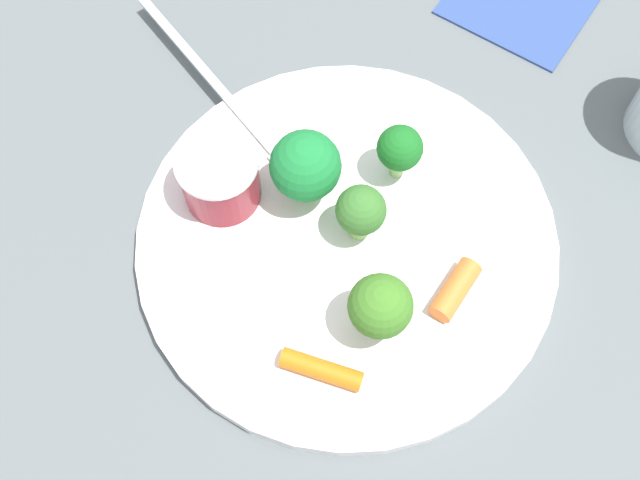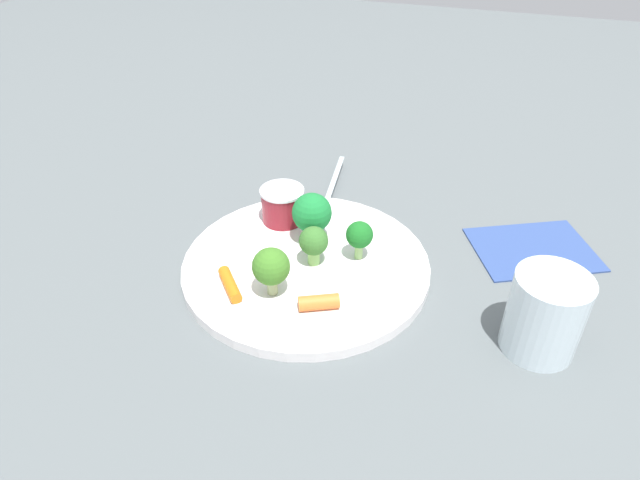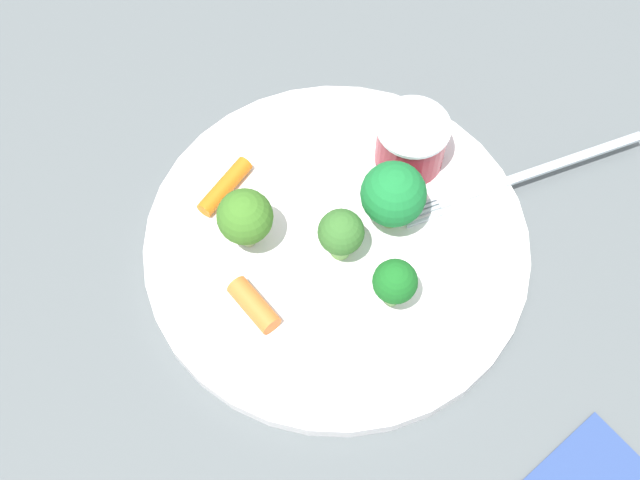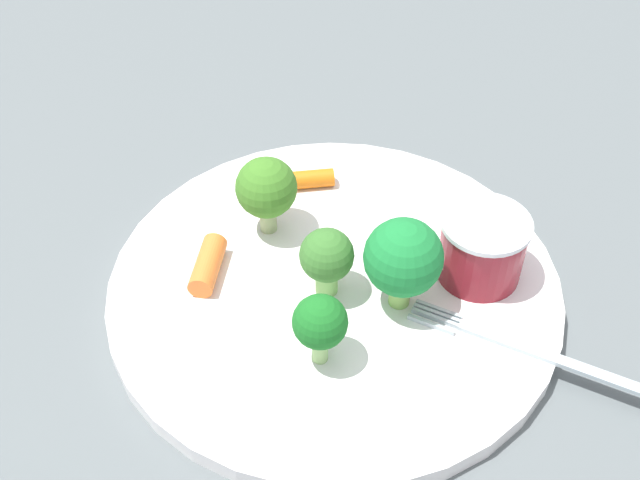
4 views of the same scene
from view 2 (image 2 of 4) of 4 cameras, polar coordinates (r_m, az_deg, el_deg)
The scene contains 12 objects.
ground_plane at distance 0.62m, azimuth -1.41°, elevation -3.03°, with size 2.40×2.40×0.00m, color #575E60.
plate at distance 0.62m, azimuth -1.41°, elevation -2.60°, with size 0.27×0.27×0.01m, color white.
sauce_cup at distance 0.67m, azimuth -3.81°, elevation 3.57°, with size 0.05×0.05×0.04m.
broccoli_floret_0 at distance 0.56m, azimuth -4.97°, elevation -2.75°, with size 0.04×0.04×0.05m.
broccoli_floret_1 at distance 0.63m, azimuth -0.83°, elevation 2.71°, with size 0.04×0.04×0.06m.
broccoli_floret_2 at distance 0.59m, azimuth -0.78°, elevation -0.48°, with size 0.03×0.03×0.05m.
broccoli_floret_3 at distance 0.60m, azimuth 4.01°, elevation 0.45°, with size 0.03×0.03×0.05m.
carrot_stick_0 at distance 0.55m, azimuth -0.12°, elevation -6.32°, with size 0.02×0.02×0.04m, color orange.
carrot_stick_1 at distance 0.58m, azimuth -9.10°, elevation -4.45°, with size 0.01×0.01×0.05m, color orange.
fork at distance 0.73m, azimuth 0.98°, elevation 4.76°, with size 0.03×0.19×0.00m.
drinking_glass at distance 0.55m, azimuth 21.81°, elevation -6.97°, with size 0.07×0.07×0.08m, color silver.
napkin at distance 0.70m, azimuth 20.75°, elevation -0.83°, with size 0.13×0.10×0.00m, color #2F4784.
Camera 2 is at (0.16, -0.46, 0.39)m, focal length 31.63 mm.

